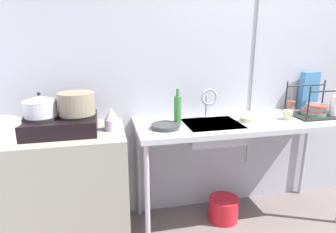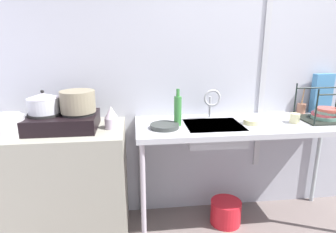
% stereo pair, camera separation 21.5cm
% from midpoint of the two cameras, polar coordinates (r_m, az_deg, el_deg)
% --- Properties ---
extents(wall_back, '(5.44, 0.10, 2.68)m').
position_cam_midpoint_polar(wall_back, '(2.73, 16.51, 10.47)').
color(wall_back, '#A9ACB7').
rests_on(wall_back, ground).
extents(wall_metal_strip, '(0.05, 0.01, 2.14)m').
position_cam_midpoint_polar(wall_metal_strip, '(2.62, 15.18, 13.32)').
color(wall_metal_strip, '#ACADB3').
extents(counter_concrete, '(0.98, 0.58, 0.90)m').
position_cam_midpoint_polar(counter_concrete, '(2.36, -23.36, -13.52)').
color(counter_concrete, gray).
rests_on(counter_concrete, ground).
extents(counter_sink, '(1.73, 0.58, 0.90)m').
position_cam_midpoint_polar(counter_sink, '(2.37, 12.18, -2.31)').
color(counter_sink, '#ACADB3').
rests_on(counter_sink, ground).
extents(stove, '(0.49, 0.37, 0.13)m').
position_cam_midpoint_polar(stove, '(2.16, -23.33, -1.48)').
color(stove, black).
rests_on(stove, counter_concrete).
extents(pot_on_left_burner, '(0.22, 0.22, 0.17)m').
position_cam_midpoint_polar(pot_on_left_burner, '(2.15, -26.79, 1.87)').
color(pot_on_left_burner, silver).
rests_on(pot_on_left_burner, stove).
extents(pot_on_right_burner, '(0.25, 0.25, 0.15)m').
position_cam_midpoint_polar(pot_on_right_burner, '(2.11, -20.59, 2.42)').
color(pot_on_right_burner, gray).
rests_on(pot_on_right_burner, stove).
extents(pot_beside_stove, '(0.25, 0.25, 0.14)m').
position_cam_midpoint_polar(pot_beside_stove, '(2.14, -32.94, -2.56)').
color(pot_beside_stove, silver).
rests_on(pot_beside_stove, counter_concrete).
extents(percolator, '(0.10, 0.10, 0.16)m').
position_cam_midpoint_polar(percolator, '(2.10, -14.09, -0.57)').
color(percolator, silver).
rests_on(percolator, counter_concrete).
extents(sink_basin, '(0.43, 0.36, 0.13)m').
position_cam_midpoint_polar(sink_basin, '(2.25, 6.08, -3.02)').
color(sink_basin, '#ACADB3').
rests_on(sink_basin, counter_sink).
extents(faucet, '(0.14, 0.08, 0.25)m').
position_cam_midpoint_polar(faucet, '(2.35, 5.54, 3.54)').
color(faucet, '#ACADB3').
rests_on(faucet, counter_sink).
extents(frying_pan, '(0.21, 0.21, 0.03)m').
position_cam_midpoint_polar(frying_pan, '(2.10, -3.43, -2.00)').
color(frying_pan, '#323633').
rests_on(frying_pan, counter_sink).
extents(dish_rack, '(0.40, 0.31, 0.28)m').
position_cam_midpoint_polar(dish_rack, '(2.68, 25.21, 1.08)').
color(dish_rack, black).
rests_on(dish_rack, counter_sink).
extents(cup_by_rack, '(0.07, 0.07, 0.08)m').
position_cam_midpoint_polar(cup_by_rack, '(2.47, 20.53, 0.29)').
color(cup_by_rack, beige).
rests_on(cup_by_rack, counter_sink).
extents(small_bowl_on_drainboard, '(0.15, 0.15, 0.04)m').
position_cam_midpoint_polar(small_bowl_on_drainboard, '(2.33, 13.47, -0.56)').
color(small_bowl_on_drainboard, beige).
rests_on(small_bowl_on_drainboard, counter_sink).
extents(bottle_by_sink, '(0.06, 0.06, 0.28)m').
position_cam_midpoint_polar(bottle_by_sink, '(2.14, -0.93, 1.27)').
color(bottle_by_sink, '#357937').
rests_on(bottle_by_sink, counter_sink).
extents(bottle_by_rack, '(0.06, 0.06, 0.23)m').
position_cam_midpoint_polar(bottle_by_rack, '(2.70, 28.24, 1.89)').
color(bottle_by_rack, white).
rests_on(bottle_by_rack, counter_sink).
extents(cereal_box, '(0.19, 0.08, 0.34)m').
position_cam_midpoint_polar(cereal_box, '(2.91, 24.40, 4.73)').
color(cereal_box, teal).
rests_on(cereal_box, counter_sink).
extents(utensil_jar, '(0.07, 0.07, 0.22)m').
position_cam_midpoint_polar(utensil_jar, '(2.82, 21.29, 2.16)').
color(utensil_jar, '#97644F').
rests_on(utensil_jar, counter_sink).
extents(bucket_on_floor, '(0.26, 0.26, 0.20)m').
position_cam_midpoint_polar(bucket_on_floor, '(2.65, 8.61, -17.77)').
color(bucket_on_floor, red).
rests_on(bucket_on_floor, ground).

